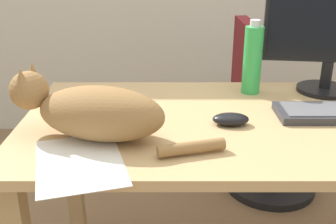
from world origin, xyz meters
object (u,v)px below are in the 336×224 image
Objects in this scene: computer_mouse at (230,119)px; office_chair at (265,122)px; cat at (92,111)px; water_bottle at (251,59)px; monitor at (332,30)px.

office_chair is at bearing 68.53° from computer_mouse.
water_bottle is at bearing 37.14° from cat.
office_chair is at bearing 51.68° from cat.
office_chair is 0.77m from monitor.
cat is 0.64m from water_bottle.
monitor is at bearing 26.62° from cat.
water_bottle is at bearing 68.95° from computer_mouse.
cat is (-0.79, -0.39, -0.15)m from monitor.
computer_mouse is 0.34m from water_bottle.
monitor is at bearing 1.75° from water_bottle.
water_bottle is (-0.28, -0.01, -0.10)m from monitor.
water_bottle reaches higher than office_chair.
office_chair is 3.43× the size of water_bottle.
water_bottle is (0.51, 0.39, 0.04)m from cat.
monitor is 0.30m from water_bottle.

